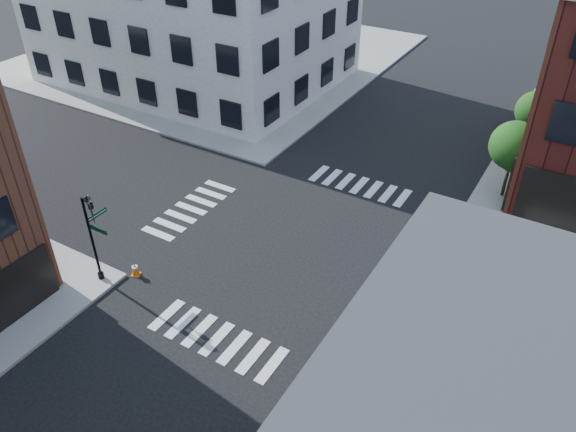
# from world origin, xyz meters

# --- Properties ---
(ground) EXTENTS (120.00, 120.00, 0.00)m
(ground) POSITION_xyz_m (0.00, 0.00, 0.00)
(ground) COLOR black
(ground) RESTS_ON ground
(sidewalk_nw) EXTENTS (30.00, 30.00, 0.15)m
(sidewalk_nw) POSITION_xyz_m (-21.00, 21.00, 0.07)
(sidewalk_nw) COLOR gray
(sidewalk_nw) RESTS_ON ground
(building_nw) EXTENTS (22.00, 16.00, 11.00)m
(building_nw) POSITION_xyz_m (-19.00, 16.00, 5.50)
(building_nw) COLOR beige
(building_nw) RESTS_ON ground
(tree_near) EXTENTS (2.69, 2.69, 4.49)m
(tree_near) POSITION_xyz_m (7.56, 9.98, 3.16)
(tree_near) COLOR black
(tree_near) RESTS_ON ground
(tree_far) EXTENTS (2.43, 2.43, 4.07)m
(tree_far) POSITION_xyz_m (7.56, 15.98, 2.87)
(tree_far) COLOR black
(tree_far) RESTS_ON ground
(signal_pole) EXTENTS (1.29, 1.24, 4.60)m
(signal_pole) POSITION_xyz_m (-6.72, -6.68, 2.86)
(signal_pole) COLOR black
(signal_pole) RESTS_ON ground
(box_truck) EXTENTS (7.53, 2.42, 3.38)m
(box_truck) POSITION_xyz_m (10.41, -3.28, 1.76)
(box_truck) COLOR silver
(box_truck) RESTS_ON ground
(traffic_cone) EXTENTS (0.50, 0.50, 0.73)m
(traffic_cone) POSITION_xyz_m (-5.70, -5.70, 0.35)
(traffic_cone) COLOR #DA6109
(traffic_cone) RESTS_ON ground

